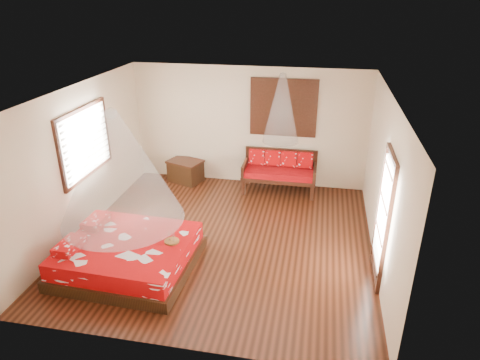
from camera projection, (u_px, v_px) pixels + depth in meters
name	position (u px, v px, depth m)	size (l,w,h in m)	color
room	(222.00, 172.00, 7.58)	(5.54, 5.54, 2.84)	black
bed	(128.00, 254.00, 7.23)	(2.21, 2.01, 0.64)	black
daybed	(280.00, 170.00, 9.93)	(1.69, 0.75, 0.94)	black
storage_chest	(186.00, 171.00, 10.49)	(0.94, 0.81, 0.54)	black
shutter_panel	(284.00, 108.00, 9.67)	(1.52, 0.06, 1.32)	black
window_left	(85.00, 142.00, 8.10)	(0.10, 1.74, 1.34)	black
glazed_door	(383.00, 219.00, 6.70)	(0.08, 1.02, 2.16)	black
wine_tray	(172.00, 239.00, 7.11)	(0.25, 0.25, 0.20)	brown
mosquito_net_main	(118.00, 167.00, 6.58)	(1.95, 1.95, 1.80)	silver
mosquito_net_daybed	(282.00, 109.00, 9.21)	(0.80, 0.80, 1.50)	silver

